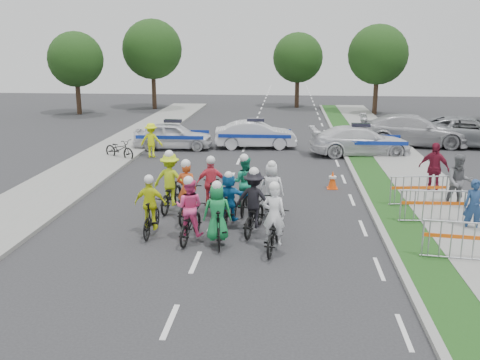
# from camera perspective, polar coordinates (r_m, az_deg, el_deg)

# --- Properties ---
(ground) EXTENTS (90.00, 90.00, 0.00)m
(ground) POSITION_cam_1_polar(r_m,az_deg,el_deg) (13.82, -4.77, -8.75)
(ground) COLOR #28282B
(ground) RESTS_ON ground
(curb_right) EXTENTS (0.20, 60.00, 0.12)m
(curb_right) POSITION_cam_1_polar(r_m,az_deg,el_deg) (18.53, 13.72, -2.83)
(curb_right) COLOR gray
(curb_right) RESTS_ON ground
(grass_strip) EXTENTS (1.20, 60.00, 0.11)m
(grass_strip) POSITION_cam_1_polar(r_m,az_deg,el_deg) (18.65, 15.85, -2.87)
(grass_strip) COLOR #1C4516
(grass_strip) RESTS_ON ground
(sidewalk_right) EXTENTS (2.40, 60.00, 0.13)m
(sidewalk_right) POSITION_cam_1_polar(r_m,az_deg,el_deg) (19.07, 21.17, -2.90)
(sidewalk_right) COLOR gray
(sidewalk_right) RESTS_ON ground
(sidewalk_left) EXTENTS (3.00, 60.00, 0.13)m
(sidewalk_left) POSITION_cam_1_polar(r_m,az_deg,el_deg) (20.30, -20.67, -1.84)
(sidewalk_left) COLOR gray
(sidewalk_left) RESTS_ON ground
(rider_0) EXTENTS (0.93, 1.97, 1.94)m
(rider_0) POSITION_cam_1_polar(r_m,az_deg,el_deg) (14.35, 3.63, -5.09)
(rider_0) COLOR black
(rider_0) RESTS_ON ground
(rider_1) EXTENTS (0.86, 1.83, 1.86)m
(rider_1) POSITION_cam_1_polar(r_m,az_deg,el_deg) (14.66, -2.41, -4.30)
(rider_1) COLOR black
(rider_1) RESTS_ON ground
(rider_2) EXTENTS (0.86, 1.92, 1.90)m
(rider_2) POSITION_cam_1_polar(r_m,az_deg,el_deg) (15.07, -5.38, -3.90)
(rider_2) COLOR black
(rider_2) RESTS_ON ground
(rider_3) EXTENTS (0.92, 1.74, 1.82)m
(rider_3) POSITION_cam_1_polar(r_m,az_deg,el_deg) (15.64, -9.47, -3.36)
(rider_3) COLOR black
(rider_3) RESTS_ON ground
(rider_4) EXTENTS (1.21, 2.05, 1.99)m
(rider_4) POSITION_cam_1_polar(r_m,az_deg,el_deg) (15.61, 1.49, -2.94)
(rider_4) COLOR black
(rider_4) RESTS_ON ground
(rider_5) EXTENTS (1.42, 1.69, 1.72)m
(rider_5) POSITION_cam_1_polar(r_m,az_deg,el_deg) (16.23, -1.19, -2.39)
(rider_5) COLOR black
(rider_5) RESTS_ON ground
(rider_6) EXTENTS (0.82, 1.99, 1.99)m
(rider_6) POSITION_cam_1_polar(r_m,az_deg,el_deg) (16.78, -5.66, -2.17)
(rider_6) COLOR black
(rider_6) RESTS_ON ground
(rider_7) EXTENTS (0.79, 1.79, 1.88)m
(rider_7) POSITION_cam_1_polar(r_m,az_deg,el_deg) (17.01, 3.37, -1.63)
(rider_7) COLOR black
(rider_7) RESTS_ON ground
(rider_8) EXTENTS (0.84, 1.95, 1.97)m
(rider_8) POSITION_cam_1_polar(r_m,az_deg,el_deg) (17.53, 0.45, -1.11)
(rider_8) COLOR black
(rider_8) RESTS_ON ground
(rider_9) EXTENTS (1.02, 1.90, 1.93)m
(rider_9) POSITION_cam_1_polar(r_m,az_deg,el_deg) (17.43, -3.05, -1.19)
(rider_9) COLOR black
(rider_9) RESTS_ON ground
(rider_10) EXTENTS (1.20, 2.08, 2.05)m
(rider_10) POSITION_cam_1_polar(r_m,az_deg,el_deg) (17.86, -7.41, -0.75)
(rider_10) COLOR black
(rider_10) RESTS_ON ground
(police_car_0) EXTENTS (4.18, 1.87, 1.40)m
(police_car_0) POSITION_cam_1_polar(r_m,az_deg,el_deg) (28.32, -7.12, 4.72)
(police_car_0) COLOR silver
(police_car_0) RESTS_ON ground
(police_car_1) EXTENTS (4.41, 1.93, 1.41)m
(police_car_1) POSITION_cam_1_polar(r_m,az_deg,el_deg) (28.41, 1.68, 4.87)
(police_car_1) COLOR silver
(police_car_1) RESTS_ON ground
(police_car_2) EXTENTS (5.16, 2.58, 1.44)m
(police_car_2) POSITION_cam_1_polar(r_m,az_deg,el_deg) (27.12, 12.69, 4.09)
(police_car_2) COLOR silver
(police_car_2) RESTS_ON ground
(civilian_sedan) EXTENTS (5.96, 2.92, 1.67)m
(civilian_sedan) POSITION_cam_1_polar(r_m,az_deg,el_deg) (30.44, 17.99, 5.06)
(civilian_sedan) COLOR #AAAAAF
(civilian_sedan) RESTS_ON ground
(civilian_suv) EXTENTS (6.15, 3.75, 1.59)m
(civilian_suv) POSITION_cam_1_polar(r_m,az_deg,el_deg) (31.25, 23.27, 4.74)
(civilian_suv) COLOR gray
(civilian_suv) RESTS_ON ground
(spectator_0) EXTENTS (0.65, 0.50, 1.59)m
(spectator_0) POSITION_cam_1_polar(r_m,az_deg,el_deg) (17.07, 23.70, -2.57)
(spectator_0) COLOR navy
(spectator_0) RESTS_ON ground
(spectator_1) EXTENTS (0.97, 0.79, 1.85)m
(spectator_1) POSITION_cam_1_polar(r_m,az_deg,el_deg) (19.27, 22.33, -0.18)
(spectator_1) COLOR slate
(spectator_1) RESTS_ON ground
(spectator_2) EXTENTS (1.19, 1.02, 1.92)m
(spectator_2) POSITION_cam_1_polar(r_m,az_deg,el_deg) (20.85, 19.96, 1.18)
(spectator_2) COLOR maroon
(spectator_2) RESTS_ON ground
(marshal_hiviz) EXTENTS (1.10, 0.65, 1.67)m
(marshal_hiviz) POSITION_cam_1_polar(r_m,az_deg,el_deg) (26.35, -9.43, 4.21)
(marshal_hiviz) COLOR #E4F90D
(marshal_hiviz) RESTS_ON ground
(barrier_0) EXTENTS (2.05, 0.73, 1.12)m
(barrier_0) POSITION_cam_1_polar(r_m,az_deg,el_deg) (14.60, 22.62, -6.21)
(barrier_0) COLOR #A5A8AD
(barrier_0) RESTS_ON ground
(barrier_1) EXTENTS (2.02, 0.57, 1.12)m
(barrier_1) POSITION_cam_1_polar(r_m,az_deg,el_deg) (17.27, 19.81, -2.82)
(barrier_1) COLOR #A5A8AD
(barrier_1) RESTS_ON ground
(barrier_2) EXTENTS (2.05, 0.76, 1.12)m
(barrier_2) POSITION_cam_1_polar(r_m,az_deg,el_deg) (18.93, 18.50, -1.23)
(barrier_2) COLOR #A5A8AD
(barrier_2) RESTS_ON ground
(cone_0) EXTENTS (0.40, 0.40, 0.70)m
(cone_0) POSITION_cam_1_polar(r_m,az_deg,el_deg) (20.72, 9.84, 0.01)
(cone_0) COLOR #F24C0C
(cone_0) RESTS_ON ground
(cone_1) EXTENTS (0.40, 0.40, 0.70)m
(cone_1) POSITION_cam_1_polar(r_m,az_deg,el_deg) (26.71, 13.01, 3.09)
(cone_1) COLOR #F24C0C
(cone_1) RESTS_ON ground
(parked_bike) EXTENTS (1.94, 1.49, 0.98)m
(parked_bike) POSITION_cam_1_polar(r_m,az_deg,el_deg) (26.25, -12.74, 3.24)
(parked_bike) COLOR black
(parked_bike) RESTS_ON ground
(tree_0) EXTENTS (4.20, 4.20, 6.30)m
(tree_0) POSITION_cam_1_polar(r_m,az_deg,el_deg) (43.67, -17.13, 12.19)
(tree_0) COLOR #382619
(tree_0) RESTS_ON ground
(tree_1) EXTENTS (4.55, 4.55, 6.82)m
(tree_1) POSITION_cam_1_polar(r_m,az_deg,el_deg) (43.05, 14.50, 12.81)
(tree_1) COLOR #382619
(tree_1) RESTS_ON ground
(tree_3) EXTENTS (4.90, 4.90, 7.35)m
(tree_3) POSITION_cam_1_polar(r_m,az_deg,el_deg) (45.91, -9.33, 13.59)
(tree_3) COLOR #382619
(tree_3) RESTS_ON ground
(tree_4) EXTENTS (4.20, 4.20, 6.30)m
(tree_4) POSITION_cam_1_polar(r_m,az_deg,el_deg) (46.53, 6.19, 12.83)
(tree_4) COLOR #382619
(tree_4) RESTS_ON ground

